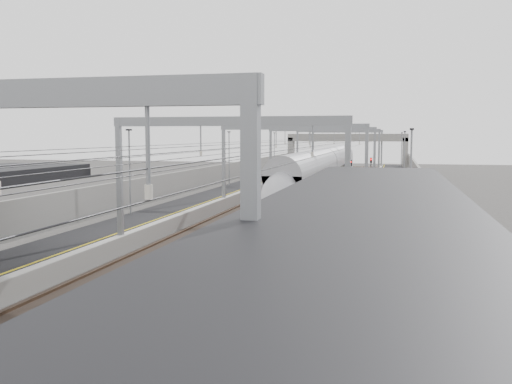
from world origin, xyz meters
The scene contains 13 objects.
platform_left centered at (-8.00, 45.00, 0.50)m, with size 4.00×120.00×1.00m, color black.
platform_right centered at (8.00, 45.00, 0.50)m, with size 4.00×120.00×1.00m, color black.
tracks centered at (0.00, 45.00, 0.05)m, with size 11.40×140.00×0.20m.
overhead_line centered at (0.00, 51.62, 6.14)m, with size 13.00×140.00×6.60m.
canopy_right centered at (8.03, 2.99, 5.09)m, with size 4.40×30.00×4.24m.
overbridge centered at (0.00, 100.00, 5.31)m, with size 22.00×2.20×6.90m.
wall_left centered at (-11.20, 45.00, 1.60)m, with size 0.30×120.00×3.20m, color gray.
wall_right centered at (11.20, 45.00, 1.60)m, with size 0.30×120.00×3.20m, color gray.
train centered at (1.50, 49.55, 2.08)m, with size 2.68×48.81×4.24m.
bench centered at (9.40, 7.03, 1.51)m, with size 0.80×1.69×0.84m.
signal_green centered at (-5.20, 74.14, 2.42)m, with size 0.32×0.32×3.48m.
signal_red_near centered at (3.20, 66.40, 2.42)m, with size 0.32×0.32×3.48m.
signal_red_far centered at (5.40, 75.11, 2.42)m, with size 0.32×0.32×3.48m.
Camera 1 is at (8.57, -6.98, 6.61)m, focal length 40.00 mm.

